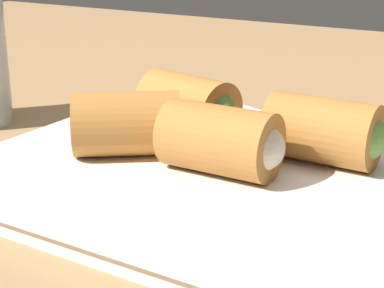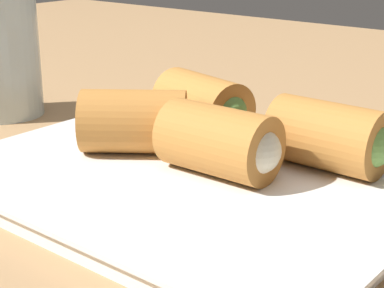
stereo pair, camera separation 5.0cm
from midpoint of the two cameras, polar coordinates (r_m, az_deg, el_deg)
name	(u,v)px [view 2 (the right image)]	position (r cm, az deg, el deg)	size (l,w,h in cm)	color
table_surface	(177,190)	(43.78, 1.96, -4.17)	(180.00, 140.00, 2.00)	#A87F54
serving_plate	(192,181)	(40.71, 3.52, -3.35)	(29.00, 22.51, 1.50)	white
roll_front_left	(333,137)	(41.31, 15.89, 0.53)	(7.78, 4.34, 4.29)	#B77533
roll_front_right	(140,121)	(42.93, -1.34, 1.96)	(8.18, 7.63, 4.29)	#B77533
roll_back_left	(224,142)	(38.99, 6.52, 0.07)	(7.79, 4.39, 4.29)	#B77533
roll_back_right	(206,105)	(47.08, 4.28, 3.44)	(8.09, 5.78, 4.29)	#B77533
drinking_glass	(0,44)	(57.99, -14.36, 8.54)	(6.68, 6.68, 12.64)	silver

